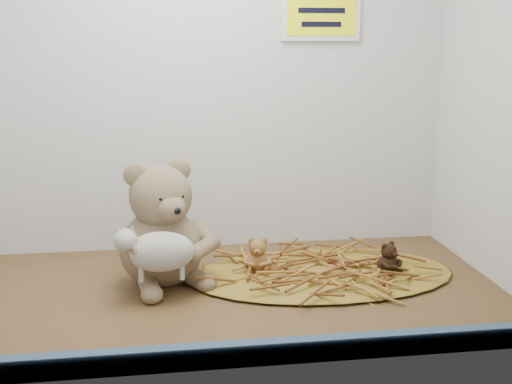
{
  "coord_description": "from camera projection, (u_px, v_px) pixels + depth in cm",
  "views": [
    {
      "loc": [
        -6.06,
        -118.03,
        48.91
      ],
      "look_at": [
        11.17,
        2.21,
        19.7
      ],
      "focal_mm": 45.0,
      "sensor_mm": 36.0,
      "label": 1
    }
  ],
  "objects": [
    {
      "name": "alcove_shell",
      "position": [
        194.0,
        59.0,
        1.24
      ],
      "size": [
        120.4,
        60.2,
        90.4
      ],
      "color": "#463118",
      "rests_on": "ground"
    },
    {
      "name": "wall_sign",
      "position": [
        321.0,
        11.0,
        1.45
      ],
      "size": [
        16.0,
        1.2,
        11.0
      ],
      "primitive_type": "cube",
      "color": "#F1ED0C",
      "rests_on": "back_wall"
    },
    {
      "name": "mini_teddy_tan",
      "position": [
        258.0,
        254.0,
        1.35
      ],
      "size": [
        7.11,
        7.37,
        7.44
      ],
      "primitive_type": null,
      "rotation": [
        0.0,
        0.0,
        -0.19
      ],
      "color": "#966231",
      "rests_on": "straw_bed"
    },
    {
      "name": "main_teddy",
      "position": [
        161.0,
        223.0,
        1.29
      ],
      "size": [
        27.28,
        27.89,
        25.45
      ],
      "primitive_type": null,
      "rotation": [
        0.0,
        0.0,
        0.4
      ],
      "color": "#8E7C57",
      "rests_on": "shelf_floor"
    },
    {
      "name": "toy_lamb",
      "position": [
        161.0,
        252.0,
        1.21
      ],
      "size": [
        16.65,
        10.16,
        10.76
      ],
      "primitive_type": null,
      "color": "#BAB7A6",
      "rests_on": "main_teddy"
    },
    {
      "name": "mini_teddy_brown",
      "position": [
        388.0,
        257.0,
        1.34
      ],
      "size": [
        7.73,
        7.81,
        6.74
      ],
      "primitive_type": null,
      "rotation": [
        0.0,
        0.0,
        0.6
      ],
      "color": "black",
      "rests_on": "straw_bed"
    },
    {
      "name": "front_rail",
      "position": [
        212.0,
        355.0,
        0.98
      ],
      "size": [
        119.28,
        2.2,
        3.6
      ],
      "primitive_type": "cube",
      "color": "#354F66",
      "rests_on": "shelf_floor"
    },
    {
      "name": "straw_bed",
      "position": [
        322.0,
        273.0,
        1.35
      ],
      "size": [
        56.26,
        32.67,
        1.09
      ],
      "primitive_type": "ellipsoid",
      "color": "brown",
      "rests_on": "shelf_floor"
    }
  ]
}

